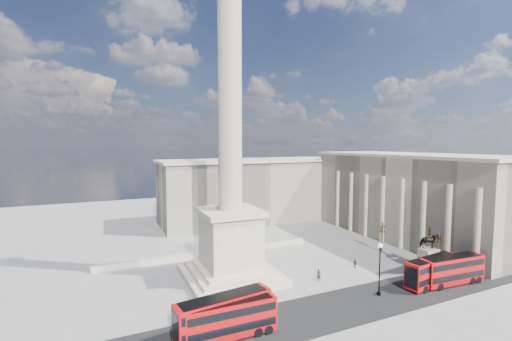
{
  "coord_description": "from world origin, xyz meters",
  "views": [
    {
      "loc": [
        -17.93,
        -43.84,
        20.99
      ],
      "look_at": [
        3.56,
        3.35,
        16.79
      ],
      "focal_mm": 24.0,
      "sensor_mm": 36.0,
      "label": 1
    }
  ],
  "objects": [
    {
      "name": "ground",
      "position": [
        0.0,
        0.0,
        0.0
      ],
      "size": [
        180.0,
        180.0,
        0.0
      ],
      "primitive_type": "plane",
      "color": "gray",
      "rests_on": "ground"
    },
    {
      "name": "asphalt_road",
      "position": [
        5.0,
        -10.0,
        0.0
      ],
      "size": [
        120.0,
        9.0,
        0.01
      ],
      "primitive_type": "cube",
      "color": "black",
      "rests_on": "ground"
    },
    {
      "name": "nelsons_column",
      "position": [
        0.0,
        5.0,
        12.92
      ],
      "size": [
        14.0,
        14.0,
        49.85
      ],
      "color": "beige",
      "rests_on": "ground"
    },
    {
      "name": "balustrade_wall",
      "position": [
        0.0,
        16.0,
        0.55
      ],
      "size": [
        40.0,
        0.6,
        1.1
      ],
      "primitive_type": "cube",
      "color": "beige",
      "rests_on": "ground"
    },
    {
      "name": "building_east",
      "position": [
        45.0,
        10.0,
        9.32
      ],
      "size": [
        19.0,
        46.0,
        18.6
      ],
      "color": "#BBB299",
      "rests_on": "ground"
    },
    {
      "name": "building_northeast",
      "position": [
        20.0,
        40.0,
        8.32
      ],
      "size": [
        51.0,
        17.0,
        16.6
      ],
      "color": "#BBB299",
      "rests_on": "ground"
    },
    {
      "name": "red_bus_a",
      "position": [
        -6.19,
        -9.74,
        2.32
      ],
      "size": [
        11.13,
        3.87,
        4.42
      ],
      "rotation": [
        0.0,
        0.0,
        0.13
      ],
      "color": "#B9090C",
      "rests_on": "ground"
    },
    {
      "name": "red_bus_b",
      "position": [
        -5.74,
        -10.55,
        2.16
      ],
      "size": [
        10.19,
        2.55,
        4.12
      ],
      "rotation": [
        0.0,
        0.0,
        -0.01
      ],
      "color": "#B9090C",
      "rests_on": "ground"
    },
    {
      "name": "red_bus_c",
      "position": [
        29.08,
        -11.0,
        2.22
      ],
      "size": [
        10.6,
        3.2,
        4.24
      ],
      "rotation": [
        0.0,
        0.0,
        -0.08
      ],
      "color": "#B9090C",
      "rests_on": "ground"
    },
    {
      "name": "red_bus_d",
      "position": [
        26.15,
        -10.0,
        2.18
      ],
      "size": [
        10.46,
        3.56,
        4.16
      ],
      "rotation": [
        0.0,
        0.0,
        0.12
      ],
      "color": "#B9090C",
      "rests_on": "ground"
    },
    {
      "name": "victorian_lamp",
      "position": [
        16.42,
        -9.35,
        4.31
      ],
      "size": [
        0.63,
        0.63,
        7.31
      ],
      "rotation": [
        0.0,
        0.0,
        -0.08
      ],
      "color": "black",
      "rests_on": "ground"
    },
    {
      "name": "equestrian_statue",
      "position": [
        29.94,
        -6.25,
        2.58
      ],
      "size": [
        3.56,
        2.67,
        7.53
      ],
      "color": "beige",
      "rests_on": "ground"
    },
    {
      "name": "bare_tree_near",
      "position": [
        31.11,
        -6.95,
        5.79
      ],
      "size": [
        1.68,
        1.68,
        7.35
      ],
      "rotation": [
        0.0,
        0.0,
        0.43
      ],
      "color": "#332319",
      "rests_on": "ground"
    },
    {
      "name": "bare_tree_mid",
      "position": [
        30.71,
        4.59,
        4.88
      ],
      "size": [
        1.63,
        1.63,
        6.19
      ],
      "rotation": [
        0.0,
        0.0,
        0.43
      ],
      "color": "#332319",
      "rests_on": "ground"
    },
    {
      "name": "bare_tree_far",
      "position": [
        42.33,
        8.84,
        6.09
      ],
      "size": [
        1.89,
        1.89,
        7.73
      ],
      "rotation": [
        0.0,
        0.0,
        -0.28
      ],
      "color": "#332319",
      "rests_on": "ground"
    },
    {
      "name": "pedestrian_walking",
      "position": [
        11.72,
        -1.81,
        0.89
      ],
      "size": [
        0.74,
        0.58,
        1.78
      ],
      "primitive_type": "imported",
      "rotation": [
        0.0,
        0.0,
        -0.26
      ],
      "color": "black",
      "rests_on": "ground"
    },
    {
      "name": "pedestrian_standing",
      "position": [
        29.91,
        -6.5,
        0.77
      ],
      "size": [
        0.79,
        0.64,
        1.54
      ],
      "primitive_type": "imported",
      "rotation": [
        0.0,
        0.0,
        3.21
      ],
      "color": "black",
      "rests_on": "ground"
    },
    {
      "name": "pedestrian_crossing",
      "position": [
        20.32,
        0.04,
        0.76
      ],
      "size": [
        0.61,
        0.97,
        1.53
      ],
      "primitive_type": "imported",
      "rotation": [
        0.0,
        0.0,
        1.86
      ],
      "color": "black",
      "rests_on": "ground"
    }
  ]
}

